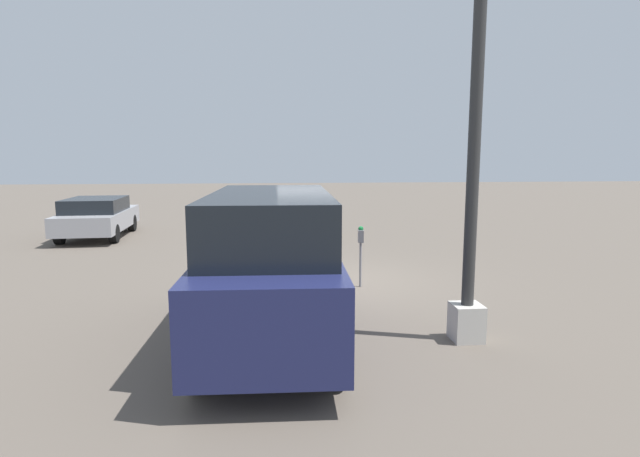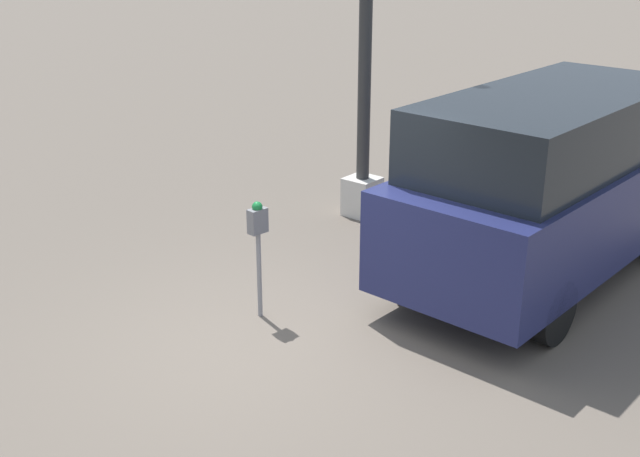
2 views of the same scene
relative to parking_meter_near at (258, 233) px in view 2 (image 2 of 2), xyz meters
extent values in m
plane|color=#60564C|center=(-0.36, -0.47, -0.95)|extent=(80.00, 80.00, 0.00)
cylinder|color=gray|center=(0.00, 0.00, -0.47)|extent=(0.05, 0.05, 0.95)
cube|color=slate|center=(0.00, 0.00, 0.13)|extent=(0.21, 0.13, 0.26)
sphere|color=#14662D|center=(0.00, 0.00, 0.28)|extent=(0.11, 0.11, 0.11)
cube|color=beige|center=(3.18, 1.03, -0.68)|extent=(0.44, 0.44, 0.55)
cube|color=navy|center=(2.93, -1.86, -0.07)|extent=(4.77, 2.00, 1.09)
cube|color=black|center=(2.81, -1.85, 0.87)|extent=(3.83, 1.82, 0.77)
cube|color=orange|center=(5.25, -1.34, -0.46)|extent=(0.08, 0.12, 0.20)
cylinder|color=black|center=(4.42, -1.10, -0.61)|extent=(0.69, 0.24, 0.68)
cylinder|color=black|center=(1.50, -1.00, -0.61)|extent=(0.69, 0.24, 0.68)
cylinder|color=black|center=(1.44, -2.61, -0.61)|extent=(0.69, 0.24, 0.68)
camera|label=1|loc=(10.09, -1.84, 1.79)|focal=28.00mm
camera|label=2|loc=(-5.47, -5.37, 3.03)|focal=45.00mm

